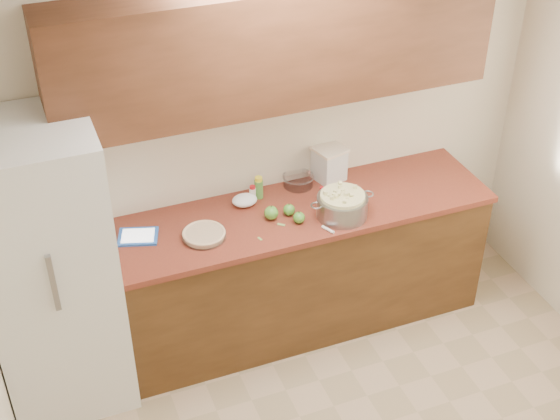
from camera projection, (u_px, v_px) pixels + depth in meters
name	position (u px, v px, depth m)	size (l,w,h in m)	color
room_shell	(408.00, 318.00, 3.47)	(3.60, 3.60, 3.60)	tan
counter_run	(286.00, 269.00, 5.08)	(2.64, 0.68, 0.92)	#583518
upper_cabinets	(277.00, 46.00, 4.35)	(2.60, 0.34, 0.70)	#5A2F1B
fridge	(50.00, 271.00, 4.37)	(0.70, 0.70, 1.80)	white
pie	(204.00, 234.00, 4.58)	(0.26, 0.26, 0.04)	silver
colander	(342.00, 205.00, 4.74)	(0.42, 0.31, 0.16)	gray
flour_canister	(329.00, 163.00, 5.06)	(0.23, 0.23, 0.23)	silver
tablet	(138.00, 236.00, 4.59)	(0.27, 0.24, 0.02)	blue
paring_knife	(328.00, 228.00, 4.66)	(0.10, 0.18, 0.02)	gray
lemon_bottle	(259.00, 188.00, 4.90)	(0.06, 0.06, 0.15)	#4C8C38
cinnamon_shaker	(253.00, 193.00, 4.90)	(0.04, 0.04, 0.10)	beige
vanilla_bottle	(322.00, 193.00, 4.91)	(0.03, 0.03, 0.08)	black
mixing_bowl	(298.00, 180.00, 5.04)	(0.21, 0.21, 0.08)	silver
paper_towel	(245.00, 200.00, 4.86)	(0.16, 0.13, 0.07)	white
apple_left	(271.00, 213.00, 4.73)	(0.09, 0.09, 0.10)	#4D922E
apple_center	(289.00, 210.00, 4.77)	(0.07, 0.07, 0.09)	#4D922E
apple_front	(299.00, 218.00, 4.70)	(0.07, 0.07, 0.08)	#4D922E
peel_a	(260.00, 239.00, 4.58)	(0.04, 0.01, 0.00)	#84A952
peel_b	(339.00, 227.00, 4.68)	(0.03, 0.01, 0.00)	#84A952
peel_c	(281.00, 225.00, 4.70)	(0.05, 0.02, 0.00)	#84A952
peel_d	(326.00, 226.00, 4.69)	(0.03, 0.01, 0.00)	#84A952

